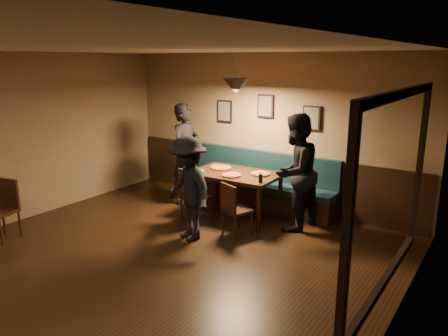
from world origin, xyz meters
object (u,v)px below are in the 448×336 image
object	(u,v)px
chair_near_left	(196,196)
soda_glass	(261,178)
diner_left	(186,154)
booth_bench	(257,181)
diner_front	(188,189)
diner_right	(295,172)
cafe_chair_far	(0,211)
chair_near_right	(237,209)
dining_table	(235,195)
tabasco_bottle	(261,175)

from	to	relation	value
chair_near_left	soda_glass	xyz separation A→B (m)	(1.05, 0.31, 0.39)
diner_left	soda_glass	world-z (taller)	diner_left
diner_left	soda_glass	distance (m)	1.88
booth_bench	diner_front	distance (m)	1.88
diner_right	diner_front	xyz separation A→B (m)	(-1.14, -1.28, -0.14)
chair_near_left	diner_left	world-z (taller)	diner_left
booth_bench	cafe_chair_far	world-z (taller)	booth_bench
diner_front	soda_glass	bearing A→B (deg)	73.33
chair_near_right	diner_front	bearing A→B (deg)	-114.61
soda_glass	chair_near_left	bearing A→B (deg)	-163.37
diner_left	diner_front	world-z (taller)	diner_left
booth_bench	soda_glass	world-z (taller)	booth_bench
dining_table	chair_near_right	size ratio (longest dim) A/B	1.76
chair_near_left	diner_left	xyz separation A→B (m)	(-0.79, 0.72, 0.48)
chair_near_left	soda_glass	world-z (taller)	chair_near_left
tabasco_bottle	cafe_chair_far	world-z (taller)	tabasco_bottle
chair_near_right	diner_right	bearing A→B (deg)	71.85
diner_left	soda_glass	size ratio (longest dim) A/B	14.01
booth_bench	chair_near_left	bearing A→B (deg)	-109.29
chair_near_right	cafe_chair_far	world-z (taller)	cafe_chair_far
dining_table	cafe_chair_far	size ratio (longest dim) A/B	1.63
dining_table	diner_front	xyz separation A→B (m)	(-0.08, -1.19, 0.40)
chair_near_right	diner_right	distance (m)	1.09
booth_bench	diner_front	bearing A→B (deg)	-93.71
dining_table	diner_left	distance (m)	1.31
dining_table	diner_right	size ratio (longest dim) A/B	0.79
dining_table	soda_glass	xyz separation A→B (m)	(0.65, -0.28, 0.47)
chair_near_right	diner_right	xyz separation A→B (m)	(0.60, 0.75, 0.51)
diner_front	tabasco_bottle	bearing A→B (deg)	82.39
diner_left	cafe_chair_far	xyz separation A→B (m)	(-1.23, -2.94, -0.49)
diner_left	chair_near_right	bearing A→B (deg)	-115.86
diner_front	dining_table	bearing A→B (deg)	108.36
booth_bench	tabasco_bottle	distance (m)	0.97
booth_bench	tabasco_bottle	size ratio (longest dim) A/B	24.83
dining_table	tabasco_bottle	world-z (taller)	tabasco_bottle
cafe_chair_far	diner_front	bearing A→B (deg)	-156.47
chair_near_left	cafe_chair_far	bearing A→B (deg)	-120.30
diner_left	tabasco_bottle	size ratio (longest dim) A/B	15.69
booth_bench	soda_glass	xyz separation A→B (m)	(0.61, -0.94, 0.36)
chair_near_right	tabasco_bottle	xyz separation A→B (m)	(0.09, 0.57, 0.43)
dining_table	chair_near_left	distance (m)	0.72
booth_bench	diner_front	xyz separation A→B (m)	(-0.12, -1.85, 0.30)
booth_bench	cafe_chair_far	size ratio (longest dim) A/B	3.29
soda_glass	cafe_chair_far	world-z (taller)	soda_glass
chair_near_left	chair_near_right	bearing A→B (deg)	7.83
dining_table	soda_glass	bearing A→B (deg)	-25.74
soda_glass	tabasco_bottle	size ratio (longest dim) A/B	1.12
chair_near_left	diner_front	world-z (taller)	diner_front
diner_front	cafe_chair_far	xyz separation A→B (m)	(-2.34, -1.62, -0.34)
dining_table	diner_left	bearing A→B (deg)	171.62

